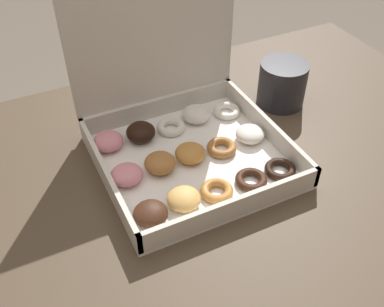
{
  "coord_description": "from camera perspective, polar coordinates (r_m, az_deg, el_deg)",
  "views": [
    {
      "loc": [
        -0.28,
        -0.45,
        1.23
      ],
      "look_at": [
        -0.03,
        0.06,
        0.73
      ],
      "focal_mm": 42.0,
      "sensor_mm": 36.0,
      "label": 1
    }
  ],
  "objects": [
    {
      "name": "coffee_mug",
      "position": [
        0.9,
        11.39,
        8.77
      ],
      "size": [
        0.09,
        0.09,
        0.09
      ],
      "color": "#232328",
      "rests_on": "dining_table"
    },
    {
      "name": "dining_table",
      "position": [
        0.82,
        3.72,
        -8.32
      ],
      "size": [
        1.07,
        0.77,
        0.71
      ],
      "color": "#4C3D2D",
      "rests_on": "ground_plane"
    },
    {
      "name": "donut_box",
      "position": [
        0.76,
        -1.79,
        3.81
      ],
      "size": [
        0.31,
        0.3,
        0.3
      ],
      "color": "white",
      "rests_on": "dining_table"
    }
  ]
}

